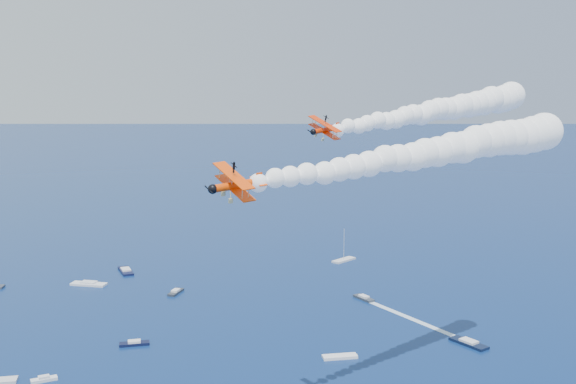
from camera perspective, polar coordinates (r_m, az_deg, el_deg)
biplane_lead at (r=127.18m, az=2.98°, el=4.94°), size 7.65×9.22×7.17m
biplane_trail at (r=92.49m, az=-4.09°, el=0.55°), size 8.42×10.21×8.02m
smoke_trail_lead at (r=149.42m, az=11.53°, el=6.31°), size 61.59×19.59×10.92m
smoke_trail_trail at (r=109.01m, az=10.31°, el=2.99°), size 61.23×12.40×10.92m
spectator_boats at (r=202.15m, az=-18.11°, el=-10.96°), size 213.36×143.72×0.70m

